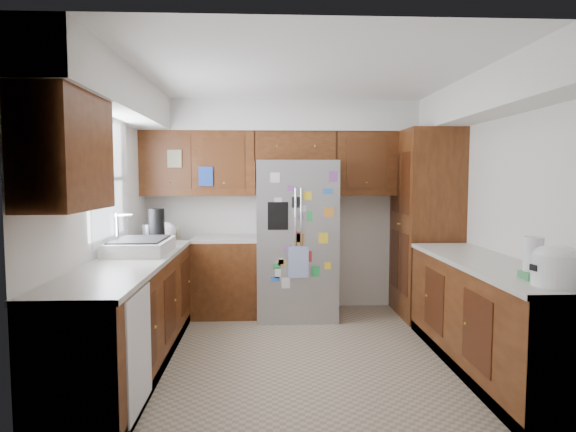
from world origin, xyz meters
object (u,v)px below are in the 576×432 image
object	(u,v)px
pantry	(426,224)
rice_cooker	(557,265)
fridge	(296,239)
paper_towel	(533,258)

from	to	relation	value
pantry	rice_cooker	distance (m)	2.52
fridge	paper_towel	world-z (taller)	fridge
rice_cooker	paper_towel	xyz separation A→B (m)	(-0.02, 0.23, 0.01)
paper_towel	rice_cooker	bearing A→B (deg)	-83.90
fridge	pantry	bearing A→B (deg)	-2.06
pantry	paper_towel	distance (m)	2.29
pantry	paper_towel	size ratio (longest dim) A/B	7.53
fridge	paper_towel	size ratio (longest dim) A/B	6.31
rice_cooker	paper_towel	world-z (taller)	paper_towel
rice_cooker	paper_towel	bearing A→B (deg)	96.10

